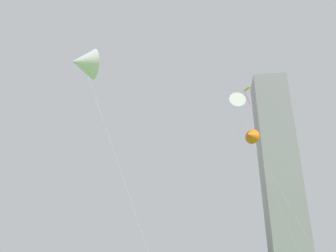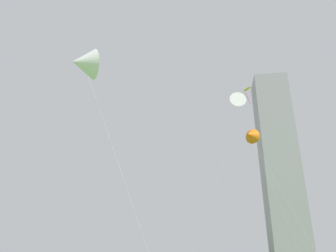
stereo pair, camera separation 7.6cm
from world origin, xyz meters
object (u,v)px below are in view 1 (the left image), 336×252
kite_flying_0 (250,135)px  kite_flying_2 (83,63)px  kite_flying_3 (246,94)px  distant_highrise_0 (278,161)px  kite_flying_1 (237,102)px

kite_flying_0 → kite_flying_2: size_ratio=0.78×
kite_flying_0 → kite_flying_3: size_ratio=0.68×
kite_flying_2 → kite_flying_3: kite_flying_3 is taller
kite_flying_2 → kite_flying_0: bearing=22.6°
distant_highrise_0 → kite_flying_1: bearing=-105.1°
kite_flying_0 → distant_highrise_0: bearing=62.2°
kite_flying_0 → kite_flying_3: bearing=68.0°
kite_flying_3 → kite_flying_0: bearing=-112.0°
kite_flying_0 → kite_flying_2: kite_flying_2 is taller
kite_flying_0 → kite_flying_3: kite_flying_3 is taller
kite_flying_1 → distant_highrise_0: 90.45m
kite_flying_0 → kite_flying_1: bearing=76.2°
kite_flying_1 → kite_flying_2: 30.61m
kite_flying_0 → kite_flying_2: (-19.70, -8.21, 3.82)m
kite_flying_0 → kite_flying_2: 21.68m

